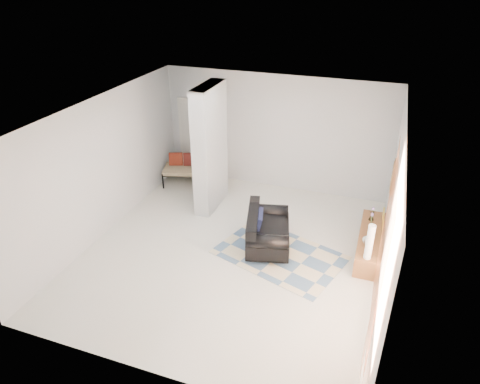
% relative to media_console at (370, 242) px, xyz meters
% --- Properties ---
extents(floor, '(6.00, 6.00, 0.00)m').
position_rel_media_console_xyz_m(floor, '(-2.52, -0.90, -0.20)').
color(floor, silver).
rests_on(floor, ground).
extents(ceiling, '(6.00, 6.00, 0.00)m').
position_rel_media_console_xyz_m(ceiling, '(-2.52, -0.90, 2.60)').
color(ceiling, white).
rests_on(ceiling, wall_back).
extents(wall_back, '(6.00, 0.00, 6.00)m').
position_rel_media_console_xyz_m(wall_back, '(-2.52, 2.10, 1.20)').
color(wall_back, silver).
rests_on(wall_back, ground).
extents(wall_front, '(6.00, 0.00, 6.00)m').
position_rel_media_console_xyz_m(wall_front, '(-2.52, -3.90, 1.20)').
color(wall_front, silver).
rests_on(wall_front, ground).
extents(wall_left, '(0.00, 6.00, 6.00)m').
position_rel_media_console_xyz_m(wall_left, '(-5.27, -0.90, 1.20)').
color(wall_left, silver).
rests_on(wall_left, ground).
extents(wall_right, '(0.00, 6.00, 6.00)m').
position_rel_media_console_xyz_m(wall_right, '(0.23, -0.90, 1.20)').
color(wall_right, silver).
rests_on(wall_right, ground).
extents(partition_column, '(0.35, 1.20, 2.80)m').
position_rel_media_console_xyz_m(partition_column, '(-3.62, 0.70, 1.20)').
color(partition_column, silver).
rests_on(partition_column, floor).
extents(hallway_door, '(0.85, 0.06, 2.04)m').
position_rel_media_console_xyz_m(hallway_door, '(-4.62, 2.06, 0.82)').
color(hallway_door, white).
rests_on(hallway_door, floor).
extents(curtain, '(0.00, 2.55, 2.55)m').
position_rel_media_console_xyz_m(curtain, '(0.15, -2.05, 1.25)').
color(curtain, '#FF8543').
rests_on(curtain, wall_right).
extents(wall_art, '(0.04, 0.45, 0.55)m').
position_rel_media_console_xyz_m(wall_art, '(0.20, -0.00, 1.45)').
color(wall_art, '#37200F').
rests_on(wall_art, wall_right).
extents(media_console, '(0.45, 1.83, 0.80)m').
position_rel_media_console_xyz_m(media_console, '(0.00, 0.00, 0.00)').
color(media_console, brown).
rests_on(media_console, floor).
extents(loveseat, '(1.11, 1.53, 0.76)m').
position_rel_media_console_xyz_m(loveseat, '(-1.98, -0.50, 0.16)').
color(loveseat, silver).
rests_on(loveseat, floor).
extents(daybed, '(1.70, 1.09, 0.77)m').
position_rel_media_console_xyz_m(daybed, '(-4.46, 1.57, 0.22)').
color(daybed, black).
rests_on(daybed, floor).
extents(area_rug, '(2.68, 2.19, 0.01)m').
position_rel_media_console_xyz_m(area_rug, '(-1.62, -0.70, -0.20)').
color(area_rug, beige).
rests_on(area_rug, floor).
extents(cylinder_lamp, '(0.12, 0.12, 0.67)m').
position_rel_media_console_xyz_m(cylinder_lamp, '(-0.02, -0.80, 0.53)').
color(cylinder_lamp, white).
rests_on(cylinder_lamp, media_console).
extents(bronze_figurine, '(0.12, 0.12, 0.21)m').
position_rel_media_console_xyz_m(bronze_figurine, '(-0.05, 0.53, 0.30)').
color(bronze_figurine, black).
rests_on(bronze_figurine, media_console).
extents(vase, '(0.23, 0.23, 0.21)m').
position_rel_media_console_xyz_m(vase, '(-0.05, -0.35, 0.30)').
color(vase, white).
rests_on(vase, media_console).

